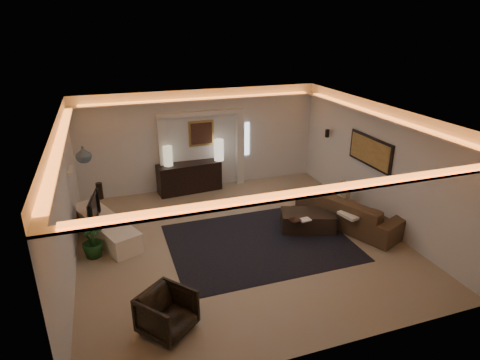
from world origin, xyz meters
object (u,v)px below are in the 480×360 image
object	(u,v)px
coffee_table	(308,221)
armchair	(167,313)
console	(189,178)
sofa	(350,210)

from	to	relation	value
coffee_table	armchair	distance (m)	4.42
console	armchair	bearing A→B (deg)	-111.02
console	sofa	distance (m)	4.66
console	coffee_table	distance (m)	3.89
armchair	console	bearing A→B (deg)	34.56
console	coffee_table	size ratio (longest dim) A/B	1.45
console	sofa	size ratio (longest dim) A/B	0.70
armchair	coffee_table	bearing A→B (deg)	-7.64
coffee_table	console	bearing A→B (deg)	144.04
sofa	coffee_table	xyz separation A→B (m)	(-1.07, 0.12, -0.18)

